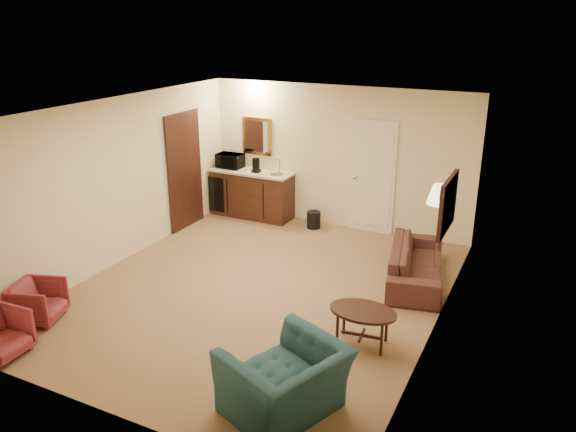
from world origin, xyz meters
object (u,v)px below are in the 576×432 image
object	(u,v)px
coffee_table	(362,327)
floor_lamp	(437,234)
teal_armchair	(284,370)
sofa	(417,258)
microwave	(230,159)
coffee_maker	(256,165)
wetbar_cabinet	(252,194)
waste_bin	(314,220)
rose_chair_near	(38,300)

from	to	relation	value
coffee_table	floor_lamp	bearing A→B (deg)	79.22
teal_armchair	coffee_table	bearing A→B (deg)	-169.21
sofa	microwave	bearing A→B (deg)	58.83
coffee_maker	sofa	bearing A→B (deg)	-7.74
floor_lamp	coffee_maker	bearing A→B (deg)	161.04
sofa	teal_armchair	size ratio (longest dim) A/B	1.72
microwave	wetbar_cabinet	bearing A→B (deg)	-4.53
floor_lamp	coffee_maker	xyz separation A→B (m)	(-3.73, 1.28, 0.31)
wetbar_cabinet	coffee_table	distance (m)	4.86
teal_armchair	coffee_table	distance (m)	1.55
sofa	microwave	distance (m)	4.41
coffee_table	waste_bin	xyz separation A→B (m)	(-2.10, 3.35, -0.07)
sofa	coffee_maker	world-z (taller)	coffee_maker
waste_bin	microwave	bearing A→B (deg)	176.87
sofa	rose_chair_near	distance (m)	5.26
rose_chair_near	coffee_table	world-z (taller)	rose_chair_near
coffee_table	coffee_maker	world-z (taller)	coffee_maker
sofa	rose_chair_near	bearing A→B (deg)	117.15
rose_chair_near	teal_armchair	bearing A→B (deg)	-112.20
wetbar_cabinet	coffee_table	bearing A→B (deg)	-44.75
waste_bin	sofa	bearing A→B (deg)	-30.96
sofa	coffee_table	size ratio (longest dim) A/B	2.33
sofa	coffee_table	bearing A→B (deg)	164.03
teal_armchair	rose_chair_near	bearing A→B (deg)	-71.25
wetbar_cabinet	coffee_maker	size ratio (longest dim) A/B	6.08
wetbar_cabinet	teal_armchair	xyz separation A→B (m)	(3.16, -4.92, 0.02)
coffee_table	waste_bin	bearing A→B (deg)	122.08
teal_armchair	waste_bin	bearing A→B (deg)	-137.69
sofa	rose_chair_near	size ratio (longest dim) A/B	3.24
teal_armchair	microwave	world-z (taller)	microwave
rose_chair_near	microwave	size ratio (longest dim) A/B	1.17
coffee_maker	wetbar_cabinet	bearing A→B (deg)	175.98
wetbar_cabinet	rose_chair_near	distance (m)	4.75
teal_armchair	coffee_maker	distance (m)	5.77
sofa	coffee_maker	bearing A→B (deg)	56.67
wetbar_cabinet	waste_bin	size ratio (longest dim) A/B	5.15
teal_armchair	coffee_maker	world-z (taller)	coffee_maker
teal_armchair	microwave	bearing A→B (deg)	-121.67
wetbar_cabinet	waste_bin	xyz separation A→B (m)	(1.35, -0.07, -0.30)
coffee_table	teal_armchair	bearing A→B (deg)	-101.09
waste_bin	rose_chair_near	bearing A→B (deg)	-111.70
teal_armchair	rose_chair_near	world-z (taller)	teal_armchair
waste_bin	coffee_maker	xyz separation A→B (m)	(-1.23, 0.03, 0.90)
wetbar_cabinet	microwave	distance (m)	0.81
teal_armchair	waste_bin	xyz separation A→B (m)	(-1.81, 4.85, -0.32)
waste_bin	coffee_maker	world-z (taller)	coffee_maker
floor_lamp	microwave	world-z (taller)	floor_lamp
rose_chair_near	microwave	xyz separation A→B (m)	(0.00, 4.75, 0.80)
teal_armchair	rose_chair_near	xyz separation A→B (m)	(-3.66, 0.20, -0.19)
sofa	coffee_table	xyz separation A→B (m)	(-0.15, -2.00, -0.14)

